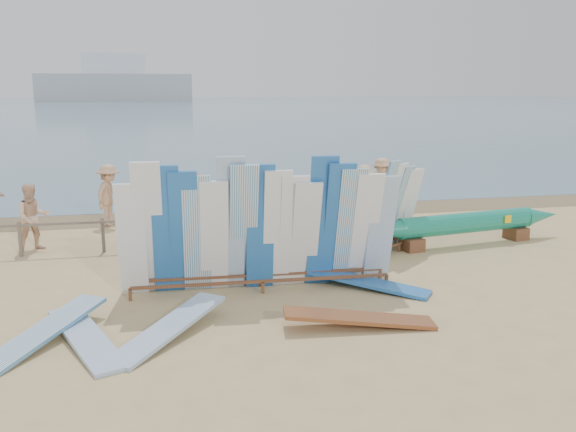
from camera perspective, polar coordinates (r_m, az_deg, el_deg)
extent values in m
plane|color=tan|center=(13.55, -9.30, -6.16)|extent=(160.00, 160.00, 0.00)
cube|color=slate|center=(140.94, -12.08, 10.01)|extent=(320.00, 240.00, 0.02)
cube|color=brown|center=(20.51, -10.36, 0.02)|extent=(40.00, 2.60, 0.01)
cube|color=#999EA3|center=(193.22, -15.85, 11.48)|extent=(45.00, 8.00, 8.00)
cube|color=silver|center=(193.34, -15.97, 13.55)|extent=(18.00, 6.00, 6.00)
cube|color=#706254|center=(16.24, -9.95, -0.22)|extent=(12.00, 0.06, 0.06)
cube|color=#706254|center=(16.67, -23.78, -1.99)|extent=(0.08, 0.08, 0.90)
cube|color=#706254|center=(16.37, -16.91, -1.72)|extent=(0.08, 0.08, 0.90)
cube|color=#706254|center=(16.32, -9.91, -1.42)|extent=(0.08, 0.08, 0.90)
cube|color=#706254|center=(16.50, -2.95, -1.10)|extent=(0.08, 0.08, 0.90)
cube|color=#706254|center=(16.93, 3.74, -0.78)|extent=(0.08, 0.08, 0.90)
cube|color=#706254|center=(17.57, 10.03, -0.47)|extent=(0.08, 0.08, 0.90)
cube|color=brown|center=(12.63, -2.37, -6.13)|extent=(5.34, 0.28, 0.06)
cube|color=brown|center=(13.06, -2.63, -5.52)|extent=(5.34, 0.28, 0.06)
cube|color=white|center=(12.55, -14.42, -2.22)|extent=(0.59, 0.56, 2.37)
cube|color=white|center=(12.47, -12.89, -1.21)|extent=(0.60, 0.84, 2.80)
cube|color=#2362B0|center=(12.47, -11.30, -1.34)|extent=(0.59, 0.73, 2.72)
cube|color=#2362B0|center=(12.47, -9.70, -1.55)|extent=(0.59, 0.76, 2.60)
cube|color=silver|center=(12.49, -8.51, -1.72)|extent=(0.59, 0.70, 2.50)
cube|color=white|center=(12.51, -6.92, -1.91)|extent=(0.59, 0.72, 2.39)
cube|color=#82A5D0|center=(12.48, -5.36, -0.78)|extent=(0.59, 0.77, 2.87)
cube|color=silver|center=(12.52, -4.17, -1.10)|extent=(0.60, 0.96, 2.71)
cube|color=#2362B0|center=(12.56, -2.60, -1.09)|extent=(0.59, 0.60, 2.69)
cube|color=white|center=(12.62, -1.04, -1.30)|extent=(0.59, 0.67, 2.57)
cube|color=white|center=(12.68, 0.50, -1.49)|extent=(0.59, 0.70, 2.45)
cube|color=white|center=(12.75, 1.65, -1.75)|extent=(0.60, 0.81, 2.31)
cube|color=#2362B0|center=(12.76, 3.17, -0.54)|extent=(0.59, 0.67, 2.84)
cube|color=#2362B0|center=(12.86, 4.67, -0.80)|extent=(0.60, 0.83, 2.69)
cube|color=silver|center=(12.94, 5.78, -0.99)|extent=(0.60, 0.84, 2.58)
cube|color=white|center=(13.04, 7.24, -1.18)|extent=(0.60, 0.85, 2.47)
cube|color=#82A5D0|center=(13.15, 8.67, -1.26)|extent=(0.59, 0.68, 2.40)
cube|color=brown|center=(16.00, 10.37, -2.55)|extent=(1.45, 1.10, 0.05)
cube|color=brown|center=(16.20, 9.19, -2.33)|extent=(1.45, 1.10, 0.05)
cube|color=white|center=(15.23, 8.24, -0.14)|extent=(0.70, 0.71, 2.03)
cube|color=silver|center=(15.48, 8.96, 0.77)|extent=(0.78, 0.82, 2.43)
cube|color=white|center=(15.77, 9.61, 0.77)|extent=(0.80, 0.84, 2.33)
cube|color=silver|center=(16.06, 10.25, 0.78)|extent=(0.80, 0.85, 2.23)
cube|color=white|center=(16.30, 10.73, 0.74)|extent=(0.81, 0.86, 2.13)
cube|color=white|center=(16.59, 11.33, 0.82)|extent=(0.71, 0.72, 2.08)
cube|color=brown|center=(16.21, 11.51, -2.59)|extent=(0.56, 0.63, 0.34)
cube|color=brown|center=(18.25, 20.55, -1.50)|extent=(0.56, 0.63, 0.34)
cylinder|color=#198D71|center=(17.08, 16.39, -0.61)|extent=(4.19, 1.22, 0.57)
cone|color=#198D71|center=(15.67, 8.96, -1.36)|extent=(1.20, 0.70, 0.53)
cone|color=#198D71|center=(18.73, 22.59, 0.03)|extent=(1.20, 0.70, 0.53)
cube|color=yellow|center=(17.56, 19.90, -0.28)|extent=(0.21, 0.05, 0.21)
cube|color=brown|center=(14.13, 3.01, -2.60)|extent=(0.90, 0.74, 0.05)
cube|color=white|center=(14.08, 3.02, -1.69)|extent=(0.41, 0.14, 0.37)
cube|color=#82A5D0|center=(10.79, -11.03, -11.05)|extent=(2.12, 2.45, 0.35)
cube|color=#82A5D0|center=(10.87, -18.32, -11.28)|extent=(1.54, 2.71, 0.21)
cube|color=silver|center=(11.20, -21.79, -10.85)|extent=(1.90, 2.58, 0.36)
cube|color=brown|center=(11.08, 6.67, -10.28)|extent=(2.74, 0.93, 0.34)
cube|color=#2362B0|center=(13.11, 7.30, -6.73)|extent=(2.48, 2.09, 0.29)
cube|color=red|center=(16.81, -12.06, -1.65)|extent=(0.52, 0.47, 0.05)
cube|color=red|center=(16.97, -12.09, -0.62)|extent=(0.51, 0.16, 0.51)
cube|color=red|center=(17.55, -5.40, -0.88)|extent=(0.67, 0.66, 0.05)
cube|color=red|center=(17.66, -5.90, 0.03)|extent=(0.49, 0.42, 0.50)
cube|color=red|center=(17.34, -5.92, -0.05)|extent=(0.71, 0.91, 0.59)
cube|color=red|center=(17.55, -6.38, 1.33)|extent=(0.51, 0.32, 0.37)
imported|color=beige|center=(18.29, 5.88, 1.32)|extent=(0.54, 0.86, 1.63)
imported|color=tan|center=(20.66, 8.77, 2.81)|extent=(0.93, 1.31, 1.88)
imported|color=beige|center=(18.62, -8.75, 1.55)|extent=(1.11, 1.66, 1.71)
imported|color=#8C6042|center=(19.41, -6.09, 2.25)|extent=(0.60, 0.76, 1.85)
imported|color=tan|center=(19.48, -16.38, 1.91)|extent=(0.97, 1.31, 1.88)
imported|color=tan|center=(19.32, 7.13, 2.11)|extent=(1.25, 1.01, 1.81)
imported|color=beige|center=(17.11, -22.75, -0.10)|extent=(0.94, 0.70, 1.75)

